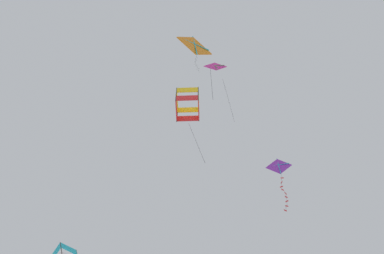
{
  "coord_description": "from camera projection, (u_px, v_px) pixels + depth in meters",
  "views": [
    {
      "loc": [
        -10.15,
        18.91,
        1.69
      ],
      "look_at": [
        -0.96,
        2.46,
        25.77
      ],
      "focal_mm": 53.12,
      "sensor_mm": 36.0,
      "label": 1
    }
  ],
  "objects": [
    {
      "name": "kite_diamond_near_left",
      "position": [
        279.0,
        167.0,
        32.37
      ],
      "size": [
        1.41,
        0.58,
        4.48
      ],
      "rotation": [
        0.21,
        0.0,
        0.52
      ],
      "color": "purple"
    },
    {
      "name": "kite_diamond_upper_right",
      "position": [
        195.0,
        46.0,
        27.02
      ],
      "size": [
        1.52,
        1.67,
        6.65
      ],
      "rotation": [
        0.16,
        0.0,
        1.13
      ],
      "color": "orange"
    },
    {
      "name": "kite_box_mid_left",
      "position": [
        188.0,
        104.0,
        28.34
      ],
      "size": [
        1.7,
        1.86,
        5.7
      ],
      "rotation": [
        0.23,
        0.0,
        0.47
      ],
      "color": "yellow"
    },
    {
      "name": "kite_diamond_near_right",
      "position": [
        216.0,
        67.0,
        36.64
      ],
      "size": [
        1.69,
        1.04,
        7.58
      ],
      "rotation": [
        0.35,
        0.0,
        0.8
      ],
      "color": "#DB2D93"
    }
  ]
}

